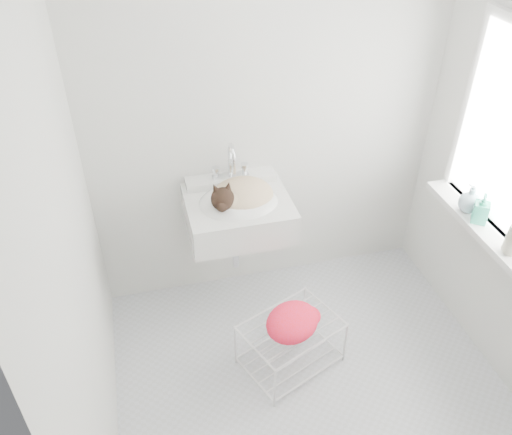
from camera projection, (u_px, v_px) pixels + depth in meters
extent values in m
cube|color=#ACAEB1|center=(310.00, 383.00, 3.07)|extent=(2.20, 2.00, 0.02)
cube|color=silver|center=(268.00, 114.00, 3.11)|extent=(2.20, 0.02, 2.50)
cube|color=silver|center=(70.00, 247.00, 2.11)|extent=(0.02, 2.00, 2.50)
cube|color=white|center=(479.00, 224.00, 2.93)|extent=(0.16, 0.88, 0.04)
cube|color=white|center=(238.00, 200.00, 3.09)|extent=(0.61, 0.54, 0.25)
ellipsoid|color=tan|center=(243.00, 196.00, 3.07)|extent=(0.42, 0.37, 0.19)
sphere|color=black|center=(220.00, 192.00, 2.94)|extent=(0.16, 0.16, 0.14)
torus|color=red|center=(223.00, 198.00, 2.97)|extent=(0.14, 0.14, 0.05)
cube|color=silver|center=(290.00, 345.00, 3.10)|extent=(0.64, 0.55, 0.32)
ellipsoid|color=#F60F08|center=(292.00, 327.00, 2.95)|extent=(0.41, 0.39, 0.14)
imported|color=beige|center=(509.00, 252.00, 2.70)|extent=(0.10, 0.10, 0.19)
imported|color=teal|center=(478.00, 221.00, 2.92)|extent=(0.11, 0.11, 0.18)
imported|color=silver|center=(467.00, 210.00, 3.00)|extent=(0.16, 0.16, 0.16)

